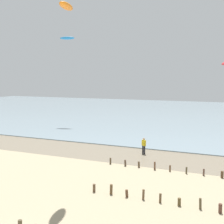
{
  "coord_description": "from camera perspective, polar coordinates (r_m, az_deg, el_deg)",
  "views": [
    {
      "loc": [
        10.08,
        -8.07,
        7.92
      ],
      "look_at": [
        1.97,
        10.62,
        5.59
      ],
      "focal_mm": 48.52,
      "sensor_mm": 36.0,
      "label": 1
    }
  ],
  "objects": [
    {
      "name": "wet_sand_strip",
      "position": [
        31.16,
        3.84,
        -8.22
      ],
      "size": [
        120.0,
        6.53,
        0.01
      ],
      "primitive_type": "cube",
      "color": "#7A6D59",
      "rests_on": "ground"
    },
    {
      "name": "groyne_far",
      "position": [
        26.13,
        15.11,
        -10.67
      ],
      "size": [
        13.94,
        0.3,
        0.72
      ],
      "color": "#4C3D2B",
      "rests_on": "ground"
    },
    {
      "name": "kite_aloft_6",
      "position": [
        52.05,
        -8.42,
        13.61
      ],
      "size": [
        2.64,
        1.45,
        0.6
      ],
      "primitive_type": "ellipsoid",
      "rotation": [
        0.27,
        0.0,
        3.38
      ],
      "color": "#2384D1"
    },
    {
      "name": "kite_aloft_5",
      "position": [
        21.98,
        -8.63,
        19.13
      ],
      "size": [
        1.37,
        2.4,
        0.4
      ],
      "primitive_type": "ellipsoid",
      "rotation": [
        -0.05,
        0.0,
        5.0
      ],
      "color": "orange"
    },
    {
      "name": "person_by_waterline",
      "position": [
        31.77,
        6.0,
        -6.26
      ],
      "size": [
        0.53,
        0.34,
        1.71
      ],
      "color": "#232328",
      "rests_on": "ground"
    },
    {
      "name": "sea",
      "position": [
        67.89,
        14.76,
        -0.36
      ],
      "size": [
        160.0,
        70.0,
        0.1
      ],
      "primitive_type": "cube",
      "color": "#7F939E",
      "rests_on": "ground"
    }
  ]
}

